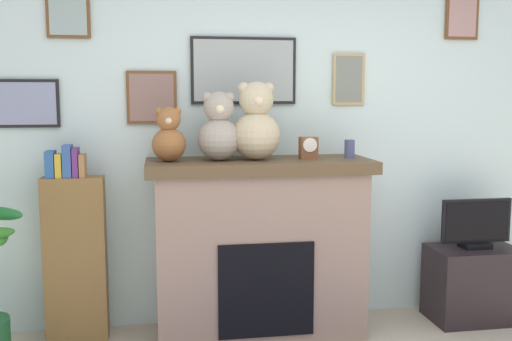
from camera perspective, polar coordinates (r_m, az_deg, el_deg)
The scene contains 10 objects.
back_wall at distance 4.20m, azimuth 2.90°, elevation 3.09°, with size 5.20×0.15×2.60m.
fireplace at distance 3.95m, azimuth 0.33°, elevation -7.49°, with size 1.49×0.60×1.20m.
bookshelf at distance 4.01m, azimuth -17.41°, elevation -7.78°, with size 0.39×0.16×1.31m.
tv_stand at distance 4.55m, azimuth 20.60°, elevation -10.39°, with size 0.62×0.40×0.54m, color black.
television at distance 4.44m, azimuth 20.86°, elevation -5.03°, with size 0.52×0.14×0.36m.
candle_jar at distance 3.97m, azimuth 9.21°, elevation 2.12°, with size 0.07×0.07×0.13m, color #4C517A.
mantel_clock at distance 3.89m, azimuth 5.19°, elevation 2.24°, with size 0.12×0.09×0.15m.
teddy_bear_cream at distance 3.76m, azimuth -8.59°, elevation 3.28°, with size 0.22×0.22×0.35m.
teddy_bear_grey at distance 3.77m, azimuth -3.69°, elevation 4.04°, with size 0.28×0.28×0.45m.
teddy_bear_brown at distance 3.80m, azimuth 0.01°, elevation 4.52°, with size 0.32×0.32×0.51m.
Camera 1 is at (-0.90, -2.10, 1.62)m, focal length 40.59 mm.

